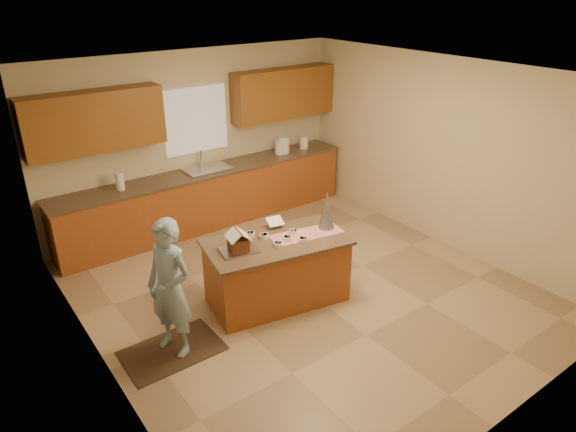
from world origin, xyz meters
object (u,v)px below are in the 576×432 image
object	(u,v)px
boy	(170,289)
gingerbread_house	(238,242)
island_base	(277,272)
tinsel_tree	(327,210)

from	to	relation	value
boy	gingerbread_house	xyz separation A→B (m)	(0.93, 0.18, 0.17)
island_base	tinsel_tree	bearing A→B (deg)	3.67
island_base	tinsel_tree	world-z (taller)	tinsel_tree
island_base	gingerbread_house	xyz separation A→B (m)	(-0.49, 0.05, 0.54)
tinsel_tree	boy	world-z (taller)	boy
island_base	boy	size ratio (longest dim) A/B	1.06
boy	gingerbread_house	world-z (taller)	boy
boy	island_base	bearing A→B (deg)	73.35
tinsel_tree	gingerbread_house	size ratio (longest dim) A/B	1.68
island_base	tinsel_tree	xyz separation A→B (m)	(0.69, -0.09, 0.67)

